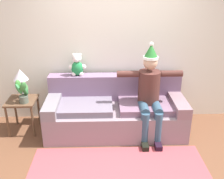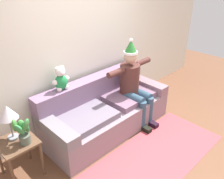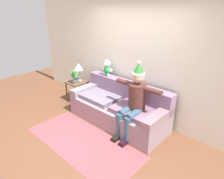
% 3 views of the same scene
% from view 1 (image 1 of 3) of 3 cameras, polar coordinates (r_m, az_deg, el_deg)
% --- Properties ---
extents(ground_plane, '(10.00, 10.00, 0.00)m').
position_cam_1_polar(ground_plane, '(3.74, 1.40, -16.63)').
color(ground_plane, brown).
extents(back_wall, '(7.00, 0.10, 2.70)m').
position_cam_1_polar(back_wall, '(4.55, 0.50, 9.81)').
color(back_wall, silver).
rests_on(back_wall, ground_plane).
extents(couch, '(2.24, 0.92, 0.88)m').
position_cam_1_polar(couch, '(4.40, 0.73, -4.73)').
color(couch, gray).
rests_on(couch, ground_plane).
extents(person_seated, '(1.02, 0.77, 1.52)m').
position_cam_1_polar(person_seated, '(4.12, 8.20, -0.36)').
color(person_seated, '#4D2924').
rests_on(person_seated, ground_plane).
extents(teddy_bear, '(0.29, 0.17, 0.38)m').
position_cam_1_polar(teddy_bear, '(4.40, -7.55, 5.17)').
color(teddy_bear, '#218344').
rests_on(teddy_bear, couch).
extents(side_table, '(0.46, 0.48, 0.56)m').
position_cam_1_polar(side_table, '(4.56, -18.88, -3.26)').
color(side_table, brown).
rests_on(side_table, ground_plane).
extents(table_lamp, '(0.24, 0.24, 0.49)m').
position_cam_1_polar(table_lamp, '(4.46, -19.25, 2.80)').
color(table_lamp, gray).
rests_on(table_lamp, side_table).
extents(potted_plant, '(0.24, 0.24, 0.38)m').
position_cam_1_polar(potted_plant, '(4.34, -18.81, -0.38)').
color(potted_plant, '#566052').
rests_on(potted_plant, side_table).
extents(area_rug, '(2.41, 1.04, 0.01)m').
position_cam_1_polar(area_rug, '(3.70, 1.44, -17.06)').
color(area_rug, '#B2444C').
rests_on(area_rug, ground_plane).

